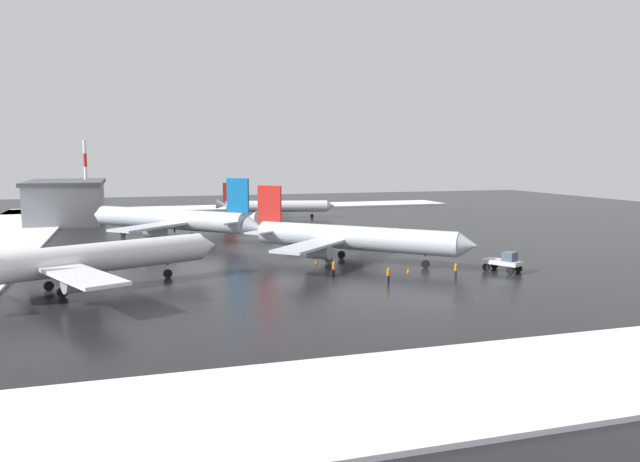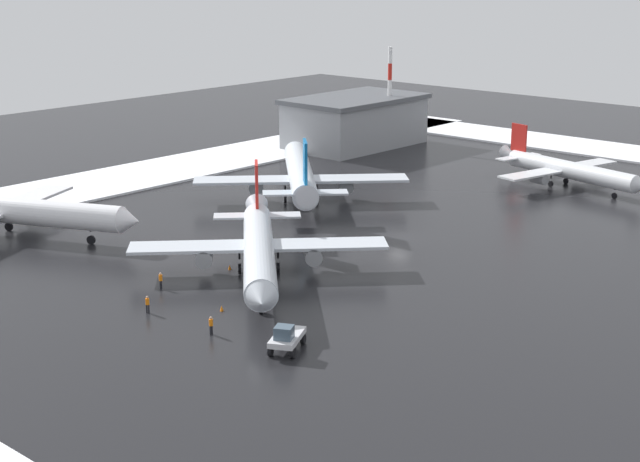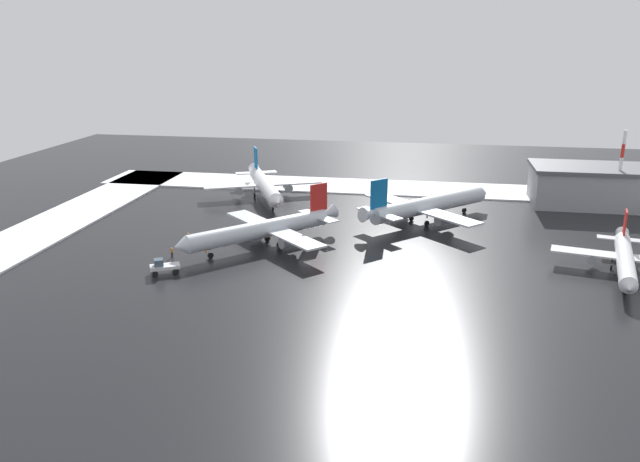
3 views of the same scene
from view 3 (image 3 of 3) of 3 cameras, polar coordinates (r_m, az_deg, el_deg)
The scene contains 15 objects.
ground_plane at distance 107.70m, azimuth 6.25°, elevation -2.29°, with size 240.00×240.00×0.00m, color black.
snow_bank_far at distance 155.61m, azimuth 7.49°, elevation 3.91°, with size 152.00×16.00×0.33m, color white.
snow_bank_right at distance 129.75m, azimuth -24.74°, elevation -0.32°, with size 14.00×116.00×0.33m, color white.
airplane_distant_tail at distance 111.35m, azimuth -5.20°, elevation 0.18°, with size 25.64×26.29×9.85m.
airplane_far_rear at distance 127.61m, azimuth 9.78°, elevation 2.34°, with size 27.50×27.97×10.52m.
airplane_parked_portside at distance 144.63m, azimuth -5.11°, elevation 4.23°, with size 26.77×31.54×9.92m.
airplane_foreground_jet at distance 109.20m, azimuth 26.11°, elevation -2.29°, with size 22.28×26.59×7.97m.
pushback_tug at distance 101.97m, azimuth -14.14°, elevation -3.12°, with size 5.10×4.08×2.50m.
ground_crew_beside_wing at distance 109.28m, azimuth -13.40°, elevation -1.84°, with size 0.36×0.36×1.71m.
ground_crew_mid_apron at distance 116.88m, azimuth -11.92°, elevation -0.47°, with size 0.36×0.36×1.71m.
ground_crew_by_nose_gear at distance 119.20m, azimuth -8.73°, elevation 0.06°, with size 0.36×0.36×1.71m.
antenna_mast at distance 147.41m, azimuth 25.73°, elevation 4.96°, with size 0.70×0.70×17.35m.
cargo_hangar at distance 150.52m, azimuth 23.35°, elevation 3.83°, with size 25.11×15.18×8.80m.
traffic_cone_near_nose at distance 111.11m, azimuth -10.37°, elevation -1.70°, with size 0.36×0.36×0.55m, color orange.
traffic_cone_mid_line at distance 116.39m, azimuth -4.60°, elevation -0.58°, with size 0.36×0.36×0.55m, color orange.
Camera 3 is at (-5.67, 101.28, 36.17)m, focal length 35.00 mm.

